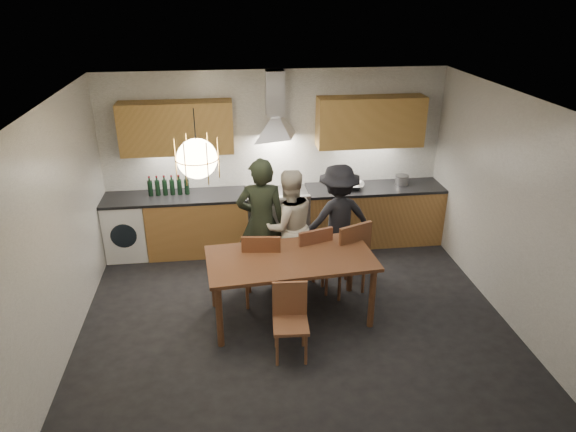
{
  "coord_description": "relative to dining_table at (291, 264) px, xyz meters",
  "views": [
    {
      "loc": [
        -0.71,
        -5.01,
        3.67
      ],
      "look_at": [
        -0.03,
        0.4,
        1.2
      ],
      "focal_mm": 32.0,
      "sensor_mm": 36.0,
      "label": 1
    }
  ],
  "objects": [
    {
      "name": "person_left",
      "position": [
        -0.27,
        0.85,
        0.15
      ],
      "size": [
        0.66,
        0.46,
        1.74
      ],
      "primitive_type": "imported",
      "rotation": [
        0.0,
        0.0,
        3.06
      ],
      "color": "black",
      "rests_on": "ground"
    },
    {
      "name": "chair_back_right",
      "position": [
        0.79,
        0.4,
        -0.13
      ],
      "size": [
        0.61,
        0.61,
        1.03
      ],
      "rotation": [
        0.0,
        0.0,
        3.54
      ],
      "color": "brown",
      "rests_on": "ground"
    },
    {
      "name": "ground",
      "position": [
        0.04,
        -0.12,
        -0.72
      ],
      "size": [
        5.0,
        5.0,
        0.0
      ],
      "primitive_type": "plane",
      "color": "black",
      "rests_on": "ground"
    },
    {
      "name": "person_right",
      "position": [
        0.79,
        1.07,
        0.05
      ],
      "size": [
        1.07,
        0.73,
        1.53
      ],
      "primitive_type": "imported",
      "rotation": [
        0.0,
        0.0,
        3.31
      ],
      "color": "black",
      "rests_on": "ground"
    },
    {
      "name": "dining_table",
      "position": [
        0.0,
        0.0,
        0.0
      ],
      "size": [
        1.99,
        1.11,
        0.81
      ],
      "rotation": [
        0.0,
        0.0,
        0.08
      ],
      "color": "brown",
      "rests_on": "ground"
    },
    {
      "name": "range_stove",
      "position": [
        0.04,
        1.82,
        -0.27
      ],
      "size": [
        0.9,
        0.6,
        0.92
      ],
      "color": "silver",
      "rests_on": "ground"
    },
    {
      "name": "room_shell",
      "position": [
        0.04,
        -0.12,
        0.99
      ],
      "size": [
        5.02,
        4.52,
        2.61
      ],
      "color": "white",
      "rests_on": "ground"
    },
    {
      "name": "stock_pot",
      "position": [
        1.94,
        1.87,
        0.25
      ],
      "size": [
        0.25,
        0.25,
        0.14
      ],
      "primitive_type": "cylinder",
      "rotation": [
        0.0,
        0.0,
        0.33
      ],
      "color": "#ADADB0",
      "rests_on": "counter_run"
    },
    {
      "name": "wall_fixtures",
      "position": [
        0.04,
        1.94,
        1.16
      ],
      "size": [
        4.3,
        0.54,
        1.1
      ],
      "color": "tan",
      "rests_on": "ground"
    },
    {
      "name": "mixing_bowl",
      "position": [
        1.17,
        1.81,
        0.23
      ],
      "size": [
        0.41,
        0.41,
        0.08
      ],
      "primitive_type": "imported",
      "rotation": [
        0.0,
        0.0,
        -0.27
      ],
      "color": "#A9A9AC",
      "rests_on": "counter_run"
    },
    {
      "name": "chair_back_left",
      "position": [
        -0.31,
        0.27,
        -0.14
      ],
      "size": [
        0.51,
        0.51,
        1.0
      ],
      "rotation": [
        0.0,
        0.0,
        3.01
      ],
      "color": "brown",
      "rests_on": "ground"
    },
    {
      "name": "person_mid",
      "position": [
        0.08,
        0.87,
        0.07
      ],
      "size": [
        0.88,
        0.76,
        1.56
      ],
      "primitive_type": "imported",
      "rotation": [
        0.0,
        0.0,
        3.38
      ],
      "color": "beige",
      "rests_on": "ground"
    },
    {
      "name": "counter_run",
      "position": [
        0.06,
        1.83,
        -0.26
      ],
      "size": [
        5.0,
        0.62,
        0.9
      ],
      "color": "#B98447",
      "rests_on": "ground"
    },
    {
      "name": "chair_back_mid",
      "position": [
        0.31,
        0.41,
        -0.15
      ],
      "size": [
        0.56,
        0.56,
        0.98
      ],
      "rotation": [
        0.0,
        0.0,
        3.44
      ],
      "color": "brown",
      "rests_on": "ground"
    },
    {
      "name": "chair_front",
      "position": [
        -0.09,
        -0.65,
        -0.24
      ],
      "size": [
        0.39,
        0.39,
        0.82
      ],
      "rotation": [
        0.0,
        0.0,
        -0.06
      ],
      "color": "brown",
      "rests_on": "ground"
    },
    {
      "name": "wine_bottles",
      "position": [
        -1.52,
        1.89,
        0.33
      ],
      "size": [
        0.58,
        0.07,
        0.29
      ],
      "color": "black",
      "rests_on": "counter_run"
    },
    {
      "name": "pendant_lamp",
      "position": [
        -0.96,
        -0.22,
        1.39
      ],
      "size": [
        0.43,
        0.43,
        0.7
      ],
      "color": "black",
      "rests_on": "ground"
    }
  ]
}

